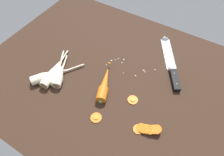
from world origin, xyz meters
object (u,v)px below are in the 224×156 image
at_px(carrot_slice_stack, 147,129).
at_px(carrot_slice_stray_near, 96,118).
at_px(parsnip_mid_right, 49,75).
at_px(carrot_slice_stray_mid, 133,100).
at_px(parsnip_back, 52,73).
at_px(parsnip_front, 58,73).
at_px(parsnip_mid_left, 58,72).
at_px(chefs_knife, 170,59).
at_px(whole_carrot, 104,84).
at_px(parsnip_outer, 60,75).

xyz_separation_m(carrot_slice_stack, carrot_slice_stray_near, (-0.19, -0.06, -0.01)).
height_order(parsnip_mid_right, carrot_slice_stray_mid, parsnip_mid_right).
height_order(parsnip_back, carrot_slice_stray_near, parsnip_back).
distance_m(parsnip_front, parsnip_mid_left, 0.01).
bearing_deg(parsnip_back, parsnip_mid_right, -101.68).
bearing_deg(parsnip_mid_right, chefs_knife, 41.71).
relative_size(parsnip_mid_left, carrot_slice_stack, 1.88).
height_order(carrot_slice_stack, carrot_slice_stray_near, carrot_slice_stack).
height_order(chefs_knife, parsnip_mid_right, parsnip_mid_right).
relative_size(whole_carrot, parsnip_back, 0.89).
relative_size(chefs_knife, carrot_slice_stray_mid, 7.48).
bearing_deg(chefs_knife, parsnip_mid_right, -138.29).
bearing_deg(parsnip_outer, carrot_slice_stray_mid, 10.90).
relative_size(parsnip_mid_left, parsnip_back, 0.82).
relative_size(chefs_knife, parsnip_mid_right, 1.50).
distance_m(chefs_knife, carrot_slice_stray_mid, 0.29).
xyz_separation_m(whole_carrot, parsnip_front, (-0.21, -0.06, -0.00)).
distance_m(parsnip_mid_left, carrot_slice_stray_near, 0.28).
bearing_deg(whole_carrot, carrot_slice_stray_near, -70.61).
height_order(parsnip_mid_left, carrot_slice_stack, parsnip_mid_left).
distance_m(parsnip_outer, carrot_slice_stray_mid, 0.33).
distance_m(whole_carrot, carrot_slice_stray_mid, 0.13).
relative_size(parsnip_outer, carrot_slice_stray_mid, 4.12).
bearing_deg(parsnip_mid_right, parsnip_front, 45.49).
height_order(parsnip_mid_left, carrot_slice_stray_mid, parsnip_mid_left).
height_order(parsnip_front, carrot_slice_stray_near, parsnip_front).
bearing_deg(whole_carrot, parsnip_mid_right, -160.56).
xyz_separation_m(parsnip_mid_left, parsnip_outer, (0.02, -0.01, 0.00)).
bearing_deg(parsnip_back, parsnip_mid_left, 48.51).
xyz_separation_m(parsnip_front, parsnip_outer, (0.01, -0.00, 0.00)).
xyz_separation_m(carrot_slice_stray_near, carrot_slice_stray_mid, (0.08, 0.14, 0.00)).
bearing_deg(parsnip_back, parsnip_outer, 14.32).
relative_size(whole_carrot, carrot_slice_stray_mid, 4.72).
xyz_separation_m(whole_carrot, carrot_slice_stray_mid, (0.13, 0.01, -0.02)).
distance_m(parsnip_back, carrot_slice_stack, 0.47).
bearing_deg(whole_carrot, parsnip_back, -163.85).
bearing_deg(parsnip_mid_right, parsnip_outer, 32.49).
bearing_deg(parsnip_back, chefs_knife, 40.71).
height_order(whole_carrot, parsnip_front, whole_carrot).
relative_size(chefs_knife, carrot_slice_stack, 3.24).
height_order(parsnip_mid_right, carrot_slice_stack, parsnip_mid_right).
height_order(parsnip_mid_right, parsnip_back, same).
bearing_deg(whole_carrot, parsnip_mid_left, -167.55).
relative_size(whole_carrot, parsnip_outer, 1.15).
relative_size(parsnip_front, parsnip_mid_left, 0.94).
relative_size(parsnip_front, carrot_slice_stray_mid, 4.08).
xyz_separation_m(carrot_slice_stack, carrot_slice_stray_mid, (-0.10, 0.09, -0.01)).
distance_m(parsnip_outer, carrot_slice_stack, 0.43).
bearing_deg(carrot_slice_stray_mid, whole_carrot, -177.63).
bearing_deg(parsnip_mid_left, parsnip_outer, -30.11).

